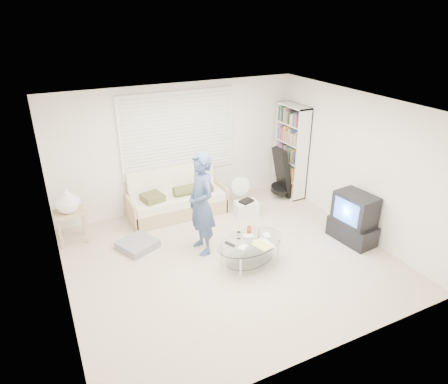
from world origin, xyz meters
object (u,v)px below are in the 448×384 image
bookshelf (291,151)px  coffee_table (250,246)px  futon_sofa (177,200)px  tv_unit (354,219)px

bookshelf → coffee_table: bearing=-136.5°
futon_sofa → bookshelf: bearing=-3.5°
bookshelf → coffee_table: 2.96m
bookshelf → tv_unit: bookshelf is taller
futon_sofa → coffee_table: 2.19m
bookshelf → tv_unit: (-0.13, -2.14, -0.55)m
bookshelf → tv_unit: bearing=-93.3°
bookshelf → tv_unit: size_ratio=2.20×
futon_sofa → tv_unit: futon_sofa is taller
bookshelf → coffee_table: size_ratio=1.53×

